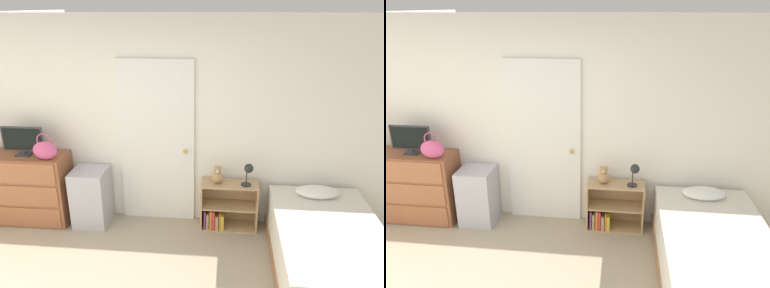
% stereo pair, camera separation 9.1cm
% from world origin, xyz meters
% --- Properties ---
extents(wall_back, '(10.00, 0.06, 2.55)m').
position_xyz_m(wall_back, '(0.00, 2.09, 1.27)').
color(wall_back, white).
rests_on(wall_back, ground_plane).
extents(door_closed, '(0.92, 0.09, 2.06)m').
position_xyz_m(door_closed, '(0.11, 2.04, 1.03)').
color(door_closed, white).
rests_on(door_closed, ground_plane).
extents(dresser, '(1.02, 0.44, 0.91)m').
position_xyz_m(dresser, '(-1.51, 1.82, 0.45)').
color(dresser, brown).
rests_on(dresser, ground_plane).
extents(tv, '(0.51, 0.16, 0.36)m').
position_xyz_m(tv, '(-1.50, 1.82, 1.09)').
color(tv, '#2D2D33').
rests_on(tv, dresser).
extents(handbag, '(0.29, 0.12, 0.33)m').
position_xyz_m(handbag, '(-1.16, 1.70, 1.02)').
color(handbag, '#C64C7F').
rests_on(handbag, dresser).
extents(storage_bin, '(0.42, 0.43, 0.73)m').
position_xyz_m(storage_bin, '(-0.71, 1.82, 0.36)').
color(storage_bin, '#ADADB7').
rests_on(storage_bin, ground_plane).
extents(bookshelf, '(0.69, 0.30, 0.60)m').
position_xyz_m(bookshelf, '(0.96, 1.89, 0.25)').
color(bookshelf, tan).
rests_on(bookshelf, ground_plane).
extents(teddy_bear, '(0.15, 0.15, 0.22)m').
position_xyz_m(teddy_bear, '(0.86, 1.89, 0.70)').
color(teddy_bear, tan).
rests_on(teddy_bear, bookshelf).
extents(desk_lamp, '(0.14, 0.13, 0.28)m').
position_xyz_m(desk_lamp, '(1.23, 1.84, 0.80)').
color(desk_lamp, '#262628').
rests_on(desk_lamp, bookshelf).
extents(bed, '(1.09, 1.84, 0.65)m').
position_xyz_m(bed, '(2.03, 1.13, 0.27)').
color(bed, '#996B47').
rests_on(bed, ground_plane).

